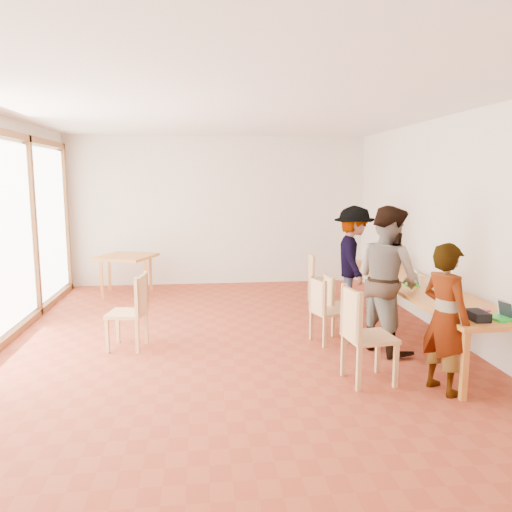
% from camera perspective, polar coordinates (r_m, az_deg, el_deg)
% --- Properties ---
extents(ground, '(8.00, 8.00, 0.00)m').
position_cam_1_polar(ground, '(6.55, -2.82, -10.35)').
color(ground, '#9A3E25').
rests_on(ground, ground).
extents(wall_back, '(6.00, 0.10, 3.00)m').
position_cam_1_polar(wall_back, '(10.20, -4.27, 5.17)').
color(wall_back, beige).
rests_on(wall_back, ground).
extents(wall_front, '(6.00, 0.10, 3.00)m').
position_cam_1_polar(wall_front, '(2.30, 3.07, -7.73)').
color(wall_front, beige).
rests_on(wall_front, ground).
extents(wall_right, '(0.10, 8.00, 3.00)m').
position_cam_1_polar(wall_right, '(7.06, 22.19, 2.88)').
color(wall_right, beige).
rests_on(wall_right, ground).
extents(ceiling, '(6.00, 8.00, 0.04)m').
position_cam_1_polar(ceiling, '(6.25, -3.04, 16.81)').
color(ceiling, white).
rests_on(ceiling, wall_back).
extents(communal_table, '(0.80, 4.00, 0.75)m').
position_cam_1_polar(communal_table, '(7.08, 17.74, -3.41)').
color(communal_table, orange).
rests_on(communal_table, ground).
extents(side_table, '(0.90, 0.90, 0.75)m').
position_cam_1_polar(side_table, '(9.50, -14.57, -0.41)').
color(side_table, orange).
rests_on(side_table, ground).
extents(chair_near, '(0.53, 0.53, 0.55)m').
position_cam_1_polar(chair_near, '(5.40, 11.84, -7.74)').
color(chair_near, tan).
rests_on(chair_near, ground).
extents(chair_mid, '(0.50, 0.50, 0.46)m').
position_cam_1_polar(chair_mid, '(6.62, 7.72, -5.42)').
color(chair_mid, tan).
rests_on(chair_mid, ground).
extents(chair_far, '(0.41, 0.41, 0.43)m').
position_cam_1_polar(chair_far, '(7.10, 8.95, -4.75)').
color(chair_far, tan).
rests_on(chair_far, ground).
extents(chair_empty, '(0.41, 0.41, 0.46)m').
position_cam_1_polar(chair_empty, '(8.68, 6.91, -1.98)').
color(chair_empty, tan).
rests_on(chair_empty, ground).
extents(chair_spare, '(0.52, 0.52, 0.51)m').
position_cam_1_polar(chair_spare, '(6.52, -13.76, -5.32)').
color(chair_spare, tan).
rests_on(chair_spare, ground).
extents(person_near, '(0.54, 0.65, 1.53)m').
position_cam_1_polar(person_near, '(5.39, 20.81, -6.67)').
color(person_near, gray).
rests_on(person_near, ground).
extents(person_mid, '(0.98, 1.09, 1.83)m').
position_cam_1_polar(person_mid, '(6.43, 14.73, -2.56)').
color(person_mid, gray).
rests_on(person_mid, ground).
extents(person_far, '(0.82, 1.20, 1.72)m').
position_cam_1_polar(person_far, '(8.26, 11.06, -0.31)').
color(person_far, gray).
rests_on(person_far, ground).
extents(laptop_near, '(0.25, 0.27, 0.20)m').
position_cam_1_polar(laptop_near, '(5.64, 26.35, -5.94)').
color(laptop_near, '#23D433').
rests_on(laptop_near, communal_table).
extents(laptop_mid, '(0.23, 0.26, 0.19)m').
position_cam_1_polar(laptop_mid, '(6.97, 17.58, -2.74)').
color(laptop_mid, '#23D433').
rests_on(laptop_mid, communal_table).
extents(laptop_far, '(0.30, 0.31, 0.21)m').
position_cam_1_polar(laptop_far, '(8.06, 14.56, -1.03)').
color(laptop_far, '#23D433').
rests_on(laptop_far, communal_table).
extents(yellow_mug, '(0.15, 0.15, 0.11)m').
position_cam_1_polar(yellow_mug, '(8.20, 13.84, -0.89)').
color(yellow_mug, gold).
rests_on(yellow_mug, communal_table).
extents(green_bottle, '(0.07, 0.07, 0.28)m').
position_cam_1_polar(green_bottle, '(8.06, 12.55, -0.38)').
color(green_bottle, '#0E6535').
rests_on(green_bottle, communal_table).
extents(clear_glass, '(0.07, 0.07, 0.09)m').
position_cam_1_polar(clear_glass, '(6.92, 19.15, -2.97)').
color(clear_glass, silver).
rests_on(clear_glass, communal_table).
extents(condiment_cup, '(0.08, 0.08, 0.06)m').
position_cam_1_polar(condiment_cup, '(7.37, 18.11, -2.33)').
color(condiment_cup, white).
rests_on(condiment_cup, communal_table).
extents(pink_phone, '(0.05, 0.10, 0.01)m').
position_cam_1_polar(pink_phone, '(5.93, 24.81, -5.61)').
color(pink_phone, '#B9296F').
rests_on(pink_phone, communal_table).
extents(black_pouch, '(0.16, 0.26, 0.09)m').
position_cam_1_polar(black_pouch, '(5.50, 23.97, -6.24)').
color(black_pouch, black).
rests_on(black_pouch, communal_table).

